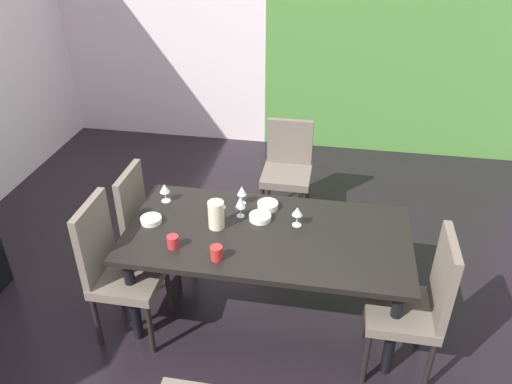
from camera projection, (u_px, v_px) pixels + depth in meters
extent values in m
cube|color=black|center=(238.00, 305.00, 3.83)|extent=(5.57, 5.89, 0.02)
cube|color=silver|center=(158.00, 23.00, 5.75)|extent=(2.54, 0.10, 2.76)
cube|color=#4F8B3A|center=(406.00, 34.00, 5.34)|extent=(3.03, 0.10, 2.76)
cube|color=black|center=(267.00, 235.00, 3.36)|extent=(1.91, 0.95, 0.04)
cylinder|color=black|center=(169.00, 234.00, 4.00)|extent=(0.07, 0.07, 0.71)
cylinder|color=black|center=(387.00, 257.00, 3.75)|extent=(0.07, 0.07, 0.71)
cylinder|color=black|center=(133.00, 299.00, 3.37)|extent=(0.07, 0.07, 0.71)
cylinder|color=black|center=(392.00, 332.00, 3.12)|extent=(0.07, 0.07, 0.71)
cube|color=#6B6054|center=(129.00, 278.00, 3.38)|extent=(0.44, 0.44, 0.07)
cube|color=#6B6054|center=(95.00, 241.00, 3.26)|extent=(0.05, 0.42, 0.58)
cylinder|color=black|center=(169.00, 290.00, 3.64)|extent=(0.04, 0.04, 0.43)
cylinder|color=black|center=(150.00, 329.00, 3.32)|extent=(0.04, 0.04, 0.43)
cylinder|color=black|center=(120.00, 284.00, 3.70)|extent=(0.04, 0.04, 0.43)
cylinder|color=black|center=(97.00, 322.00, 3.38)|extent=(0.04, 0.04, 0.43)
cube|color=#6B6054|center=(159.00, 227.00, 3.88)|extent=(0.44, 0.44, 0.07)
cube|color=#6B6054|center=(131.00, 199.00, 3.79)|extent=(0.05, 0.42, 0.47)
cylinder|color=black|center=(192.00, 241.00, 4.14)|extent=(0.04, 0.04, 0.43)
cylinder|color=black|center=(178.00, 271.00, 3.83)|extent=(0.04, 0.04, 0.43)
cylinder|color=black|center=(148.00, 236.00, 4.20)|extent=(0.04, 0.04, 0.43)
cylinder|color=black|center=(131.00, 265.00, 3.88)|extent=(0.04, 0.04, 0.43)
cube|color=#6B6054|center=(286.00, 176.00, 4.57)|extent=(0.44, 0.44, 0.07)
cube|color=#6B6054|center=(290.00, 143.00, 4.62)|extent=(0.42, 0.05, 0.47)
cylinder|color=black|center=(304.00, 212.00, 4.51)|extent=(0.04, 0.04, 0.43)
cylinder|color=black|center=(262.00, 208.00, 4.57)|extent=(0.04, 0.04, 0.43)
cylinder|color=black|center=(307.00, 190.00, 4.83)|extent=(0.04, 0.04, 0.43)
cylinder|color=black|center=(269.00, 187.00, 4.89)|extent=(0.04, 0.04, 0.43)
cube|color=#6B6054|center=(401.00, 311.00, 3.11)|extent=(0.44, 0.44, 0.07)
cube|color=#6B6054|center=(443.00, 280.00, 2.93)|extent=(0.05, 0.42, 0.57)
cylinder|color=black|center=(366.00, 359.00, 3.11)|extent=(0.04, 0.04, 0.43)
cylinder|color=black|center=(365.00, 315.00, 3.43)|extent=(0.04, 0.04, 0.43)
cylinder|color=black|center=(429.00, 367.00, 3.06)|extent=(0.04, 0.04, 0.43)
cylinder|color=black|center=(422.00, 322.00, 3.38)|extent=(0.04, 0.04, 0.43)
cylinder|color=silver|center=(242.00, 203.00, 3.66)|extent=(0.06, 0.06, 0.00)
cylinder|color=silver|center=(242.00, 199.00, 3.64)|extent=(0.01, 0.01, 0.07)
cone|color=silver|center=(242.00, 191.00, 3.60)|extent=(0.07, 0.07, 0.07)
cylinder|color=silver|center=(166.00, 201.00, 3.68)|extent=(0.07, 0.07, 0.00)
cylinder|color=silver|center=(165.00, 196.00, 3.66)|extent=(0.01, 0.01, 0.08)
cone|color=silver|center=(165.00, 188.00, 3.63)|extent=(0.08, 0.08, 0.06)
cylinder|color=silver|center=(297.00, 225.00, 3.42)|extent=(0.06, 0.06, 0.00)
cylinder|color=silver|center=(297.00, 220.00, 3.40)|extent=(0.01, 0.01, 0.08)
cone|color=silver|center=(297.00, 211.00, 3.36)|extent=(0.07, 0.07, 0.06)
cylinder|color=silver|center=(241.00, 216.00, 3.52)|extent=(0.06, 0.06, 0.00)
cylinder|color=silver|center=(240.00, 211.00, 3.50)|extent=(0.01, 0.01, 0.07)
cone|color=silver|center=(240.00, 202.00, 3.46)|extent=(0.07, 0.07, 0.08)
cylinder|color=#FAE6CF|center=(268.00, 205.00, 3.59)|extent=(0.15, 0.15, 0.04)
cylinder|color=white|center=(260.00, 217.00, 3.47)|extent=(0.15, 0.15, 0.04)
cylinder|color=white|center=(151.00, 220.00, 3.45)|extent=(0.15, 0.15, 0.04)
cylinder|color=red|center=(173.00, 242.00, 3.19)|extent=(0.08, 0.08, 0.08)
cylinder|color=red|center=(217.00, 253.00, 3.09)|extent=(0.08, 0.08, 0.09)
cylinder|color=beige|center=(216.00, 215.00, 3.36)|extent=(0.11, 0.11, 0.20)
cone|color=beige|center=(223.00, 205.00, 3.30)|extent=(0.04, 0.04, 0.04)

